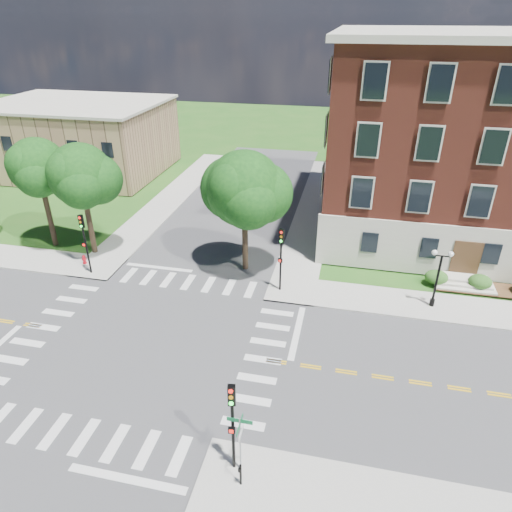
% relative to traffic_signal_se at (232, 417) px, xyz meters
% --- Properties ---
extents(ground, '(160.00, 160.00, 0.00)m').
position_rel_traffic_signal_se_xyz_m(ground, '(-7.41, 7.28, -3.19)').
color(ground, '#215618').
rests_on(ground, ground).
extents(road_ew, '(90.00, 12.00, 0.01)m').
position_rel_traffic_signal_se_xyz_m(road_ew, '(-7.41, 7.28, -3.18)').
color(road_ew, '#3D3D3F').
rests_on(road_ew, ground).
extents(road_ns, '(12.00, 90.00, 0.01)m').
position_rel_traffic_signal_se_xyz_m(road_ns, '(-7.41, 7.28, -3.18)').
color(road_ns, '#3D3D3F').
rests_on(road_ns, ground).
extents(sidewalk_ne, '(34.00, 34.00, 0.12)m').
position_rel_traffic_signal_se_xyz_m(sidewalk_ne, '(7.97, 22.66, -3.13)').
color(sidewalk_ne, '#9E9B93').
rests_on(sidewalk_ne, ground).
extents(sidewalk_nw, '(34.00, 34.00, 0.12)m').
position_rel_traffic_signal_se_xyz_m(sidewalk_nw, '(-22.78, 22.66, -3.13)').
color(sidewalk_nw, '#9E9B93').
rests_on(sidewalk_nw, ground).
extents(crosswalk_east, '(2.20, 10.20, 0.02)m').
position_rel_traffic_signal_se_xyz_m(crosswalk_east, '(-0.21, 7.28, -3.19)').
color(crosswalk_east, silver).
rests_on(crosswalk_east, ground).
extents(stop_bar_east, '(0.40, 5.50, 0.00)m').
position_rel_traffic_signal_se_xyz_m(stop_bar_east, '(1.39, 10.28, -3.19)').
color(stop_bar_east, silver).
rests_on(stop_bar_east, ground).
extents(main_building, '(30.60, 22.40, 16.50)m').
position_rel_traffic_signal_se_xyz_m(main_building, '(16.59, 29.28, 5.15)').
color(main_building, '#BBB4A5').
rests_on(main_building, ground).
extents(secondary_building, '(20.40, 15.40, 8.30)m').
position_rel_traffic_signal_se_xyz_m(secondary_building, '(-29.41, 37.28, 1.09)').
color(secondary_building, '#976F53').
rests_on(secondary_building, ground).
extents(tree_b, '(4.55, 4.55, 9.21)m').
position_rel_traffic_signal_se_xyz_m(tree_b, '(-20.63, 17.74, 3.83)').
color(tree_b, black).
rests_on(tree_b, ground).
extents(tree_c, '(4.92, 4.92, 9.13)m').
position_rel_traffic_signal_se_xyz_m(tree_c, '(-16.65, 17.28, 3.57)').
color(tree_c, black).
rests_on(tree_c, ground).
extents(tree_d, '(5.56, 5.56, 9.32)m').
position_rel_traffic_signal_se_xyz_m(tree_d, '(-3.69, 17.35, 3.45)').
color(tree_d, black).
rests_on(tree_d, ground).
extents(traffic_signal_se, '(0.36, 0.41, 4.80)m').
position_rel_traffic_signal_se_xyz_m(traffic_signal_se, '(0.00, 0.00, 0.00)').
color(traffic_signal_se, black).
rests_on(traffic_signal_se, ground).
extents(traffic_signal_ne, '(0.38, 0.45, 4.80)m').
position_rel_traffic_signal_se_xyz_m(traffic_signal_ne, '(-0.50, 14.80, 0.00)').
color(traffic_signal_ne, black).
rests_on(traffic_signal_ne, ground).
extents(traffic_signal_nw, '(0.35, 0.39, 4.80)m').
position_rel_traffic_signal_se_xyz_m(traffic_signal_nw, '(-15.14, 14.06, 0.00)').
color(traffic_signal_nw, black).
rests_on(traffic_signal_nw, ground).
extents(twin_lamp_west, '(1.36, 0.36, 4.23)m').
position_rel_traffic_signal_se_xyz_m(twin_lamp_west, '(10.00, 15.05, -0.66)').
color(twin_lamp_west, black).
rests_on(twin_lamp_west, ground).
extents(street_sign_pole, '(1.10, 1.10, 3.10)m').
position_rel_traffic_signal_se_xyz_m(street_sign_pole, '(0.33, -0.05, -0.88)').
color(street_sign_pole, gray).
rests_on(street_sign_pole, ground).
extents(push_button_post, '(0.14, 0.21, 1.20)m').
position_rel_traffic_signal_se_xyz_m(push_button_post, '(0.50, -0.77, -2.39)').
color(push_button_post, black).
rests_on(push_button_post, ground).
extents(fire_hydrant, '(0.35, 0.35, 0.75)m').
position_rel_traffic_signal_se_xyz_m(fire_hydrant, '(-16.38, 15.26, -2.72)').
color(fire_hydrant, '#B70E19').
rests_on(fire_hydrant, ground).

